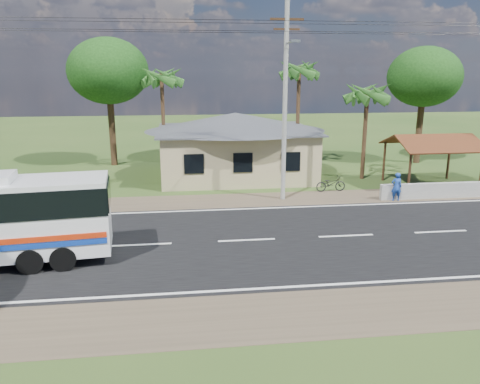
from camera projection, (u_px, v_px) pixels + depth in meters
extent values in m
plane|color=#2A4719|center=(247.00, 241.00, 20.39)|extent=(120.00, 120.00, 0.00)
cube|color=black|center=(247.00, 240.00, 20.39)|extent=(120.00, 10.00, 0.02)
cube|color=brown|center=(231.00, 201.00, 26.63)|extent=(120.00, 3.00, 0.01)
cube|color=brown|center=(276.00, 315.00, 14.15)|extent=(120.00, 3.00, 0.01)
cube|color=silver|center=(235.00, 209.00, 24.90)|extent=(120.00, 0.15, 0.01)
cube|color=silver|center=(266.00, 288.00, 15.87)|extent=(120.00, 0.15, 0.01)
cube|color=silver|center=(247.00, 240.00, 20.38)|extent=(120.00, 0.15, 0.01)
cube|color=tan|center=(235.00, 153.00, 32.59)|extent=(10.00, 8.00, 3.20)
cube|color=#4C4F54|center=(235.00, 129.00, 32.17)|extent=(10.60, 8.60, 0.10)
pyramid|color=#4C4F54|center=(235.00, 113.00, 31.88)|extent=(12.40, 10.00, 1.20)
cube|color=black|center=(194.00, 164.00, 28.35)|extent=(1.20, 0.08, 1.20)
cube|color=black|center=(243.00, 163.00, 28.70)|extent=(1.20, 0.08, 1.20)
cube|color=black|center=(291.00, 162.00, 29.06)|extent=(1.20, 0.08, 1.20)
cylinder|color=#3B2815|center=(409.00, 173.00, 27.77)|extent=(0.16, 0.16, 2.60)
cylinder|color=#3B2815|center=(384.00, 161.00, 31.23)|extent=(0.16, 0.16, 2.60)
cylinder|color=#3B2815|center=(449.00, 160.00, 31.78)|extent=(0.16, 0.16, 2.60)
cube|color=maroon|center=(442.00, 144.00, 28.31)|extent=(5.20, 2.28, 0.90)
cube|color=maroon|center=(424.00, 138.00, 30.43)|extent=(5.20, 2.28, 0.90)
cube|color=#3B2815|center=(434.00, 135.00, 29.28)|extent=(5.20, 0.12, 0.12)
cube|color=#9E9E99|center=(438.00, 190.00, 27.08)|extent=(7.00, 0.30, 0.90)
cylinder|color=#9E9E99|center=(285.00, 102.00, 25.60)|extent=(0.26, 0.26, 11.00)
cube|color=#3B2815|center=(287.00, 19.00, 24.52)|extent=(1.80, 0.12, 0.12)
cube|color=#3B2815|center=(287.00, 29.00, 24.64)|extent=(1.40, 0.10, 0.10)
cylinder|color=gray|center=(291.00, 42.00, 23.86)|extent=(0.08, 2.00, 0.08)
cube|color=gray|center=(295.00, 41.00, 22.90)|extent=(0.50, 0.18, 0.12)
cylinder|color=black|center=(132.00, 21.00, 23.62)|extent=(16.00, 0.02, 0.02)
cylinder|color=black|center=(422.00, 25.00, 25.46)|extent=(15.00, 0.02, 0.02)
cylinder|color=#47301E|center=(365.00, 135.00, 31.33)|extent=(0.28, 0.28, 6.00)
cylinder|color=#47301E|center=(298.00, 118.00, 35.04)|extent=(0.28, 0.28, 7.50)
cylinder|color=#47301E|center=(163.00, 122.00, 34.40)|extent=(0.28, 0.28, 7.00)
cylinder|color=#47301E|center=(112.00, 127.00, 35.97)|extent=(0.50, 0.50, 5.95)
ellipsoid|color=#12330E|center=(108.00, 71.00, 34.92)|extent=(6.00, 6.00, 4.92)
cylinder|color=#47301E|center=(419.00, 128.00, 36.95)|extent=(0.50, 0.50, 5.60)
ellipsoid|color=#12330E|center=(424.00, 77.00, 35.97)|extent=(5.60, 5.60, 4.59)
cylinder|color=black|center=(30.00, 261.00, 16.97)|extent=(0.98, 0.43, 0.95)
cylinder|color=black|center=(41.00, 241.00, 19.02)|extent=(0.98, 0.43, 0.95)
cylinder|color=black|center=(63.00, 259.00, 17.22)|extent=(0.98, 0.43, 0.95)
cylinder|color=black|center=(70.00, 239.00, 19.27)|extent=(0.98, 0.43, 0.95)
imported|color=black|center=(331.00, 184.00, 28.56)|extent=(1.87, 0.73, 0.97)
imported|color=#1C419A|center=(396.00, 187.00, 26.43)|extent=(0.63, 0.44, 1.64)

